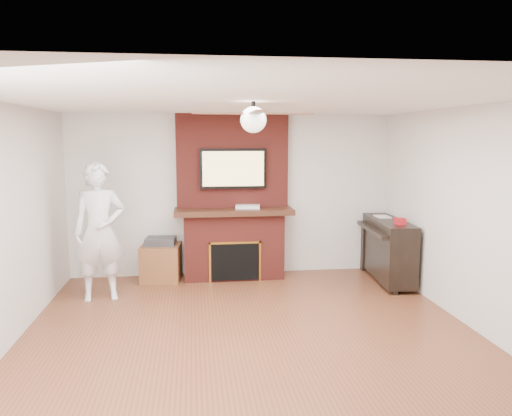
{
  "coord_description": "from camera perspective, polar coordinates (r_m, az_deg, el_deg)",
  "views": [
    {
      "loc": [
        -0.61,
        -4.98,
        2.15
      ],
      "look_at": [
        0.14,
        0.9,
        1.3
      ],
      "focal_mm": 35.0,
      "sensor_mm": 36.0,
      "label": 1
    }
  ],
  "objects": [
    {
      "name": "candle_blue",
      "position": [
        7.62,
        -1.43,
        -7.99
      ],
      "size": [
        0.05,
        0.05,
        0.07
      ],
      "primitive_type": "cylinder",
      "color": "teal",
      "rests_on": "ground"
    },
    {
      "name": "side_table",
      "position": [
        7.71,
        -10.77,
        -5.92
      ],
      "size": [
        0.62,
        0.62,
        0.66
      ],
      "rotation": [
        0.0,
        0.0,
        -0.1
      ],
      "color": "brown",
      "rests_on": "ground"
    },
    {
      "name": "piano",
      "position": [
        7.73,
        14.83,
        -4.49
      ],
      "size": [
        0.63,
        1.45,
        1.02
      ],
      "rotation": [
        0.0,
        0.0,
        -0.08
      ],
      "color": "black",
      "rests_on": "ground"
    },
    {
      "name": "candle_orange",
      "position": [
        7.61,
        -4.12,
        -7.81
      ],
      "size": [
        0.06,
        0.06,
        0.13
      ],
      "primitive_type": "cylinder",
      "color": "#ED4F1B",
      "rests_on": "ground"
    },
    {
      "name": "person",
      "position": [
        6.89,
        -17.46,
        -2.6
      ],
      "size": [
        0.74,
        0.56,
        1.83
      ],
      "primitive_type": "imported",
      "rotation": [
        0.0,
        0.0,
        0.18
      ],
      "color": "silver",
      "rests_on": "ground"
    },
    {
      "name": "fireplace",
      "position": [
        7.64,
        -2.63,
        -0.59
      ],
      "size": [
        1.78,
        0.64,
        2.5
      ],
      "color": "maroon",
      "rests_on": "ground"
    },
    {
      "name": "cable_box",
      "position": [
        7.55,
        -0.95,
        0.16
      ],
      "size": [
        0.38,
        0.25,
        0.05
      ],
      "primitive_type": "cube",
      "rotation": [
        0.0,
        0.0,
        -0.13
      ],
      "color": "silver",
      "rests_on": "fireplace"
    },
    {
      "name": "room_shell",
      "position": [
        5.1,
        -0.29,
        -2.05
      ],
      "size": [
        5.36,
        5.86,
        2.86
      ],
      "color": "#582D1A",
      "rests_on": "ground"
    },
    {
      "name": "tv",
      "position": [
        7.53,
        -2.63,
        4.52
      ],
      "size": [
        1.0,
        0.08,
        0.6
      ],
      "color": "black",
      "rests_on": "fireplace"
    },
    {
      "name": "candle_cream",
      "position": [
        7.62,
        -1.38,
        -7.92
      ],
      "size": [
        0.07,
        0.07,
        0.09
      ],
      "primitive_type": "cylinder",
      "color": "#C4B19C",
      "rests_on": "ground"
    },
    {
      "name": "candle_green",
      "position": [
        7.64,
        -3.25,
        -7.88
      ],
      "size": [
        0.07,
        0.07,
        0.09
      ],
      "primitive_type": "cylinder",
      "color": "#36742E",
      "rests_on": "ground"
    },
    {
      "name": "ceiling_fan",
      "position": [
        5.03,
        -0.3,
        10.18
      ],
      "size": [
        1.21,
        1.21,
        0.31
      ],
      "color": "black",
      "rests_on": "room_shell"
    }
  ]
}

